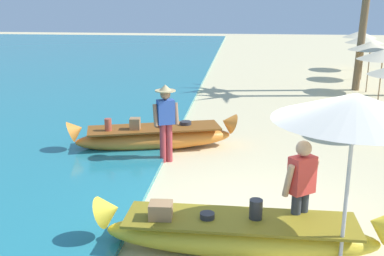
{
  "coord_description": "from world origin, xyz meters",
  "views": [
    {
      "loc": [
        -0.27,
        -6.7,
        3.49
      ],
      "look_at": [
        -1.27,
        2.38,
        0.9
      ],
      "focal_mm": 43.25,
      "sensor_mm": 36.0,
      "label": 1
    }
  ],
  "objects_px": {
    "person_tourist_customer": "(301,188)",
    "patio_umbrella_large": "(355,108)",
    "boat_orange_midground": "(154,137)",
    "person_vendor_hatted": "(166,118)",
    "boat_yellow_foreground": "(239,234)"
  },
  "relations": [
    {
      "from": "person_tourist_customer",
      "to": "patio_umbrella_large",
      "type": "distance_m",
      "value": 1.55
    },
    {
      "from": "boat_orange_midground",
      "to": "patio_umbrella_large",
      "type": "relative_size",
      "value": 1.65
    },
    {
      "from": "person_tourist_customer",
      "to": "boat_orange_midground",
      "type": "bearing_deg",
      "value": 124.98
    },
    {
      "from": "boat_orange_midground",
      "to": "person_vendor_hatted",
      "type": "height_order",
      "value": "person_vendor_hatted"
    },
    {
      "from": "boat_orange_midground",
      "to": "person_tourist_customer",
      "type": "bearing_deg",
      "value": -55.02
    },
    {
      "from": "boat_yellow_foreground",
      "to": "person_vendor_hatted",
      "type": "relative_size",
      "value": 2.41
    },
    {
      "from": "boat_yellow_foreground",
      "to": "patio_umbrella_large",
      "type": "distance_m",
      "value": 2.36
    },
    {
      "from": "person_vendor_hatted",
      "to": "patio_umbrella_large",
      "type": "xyz_separation_m",
      "value": [
        2.95,
        -3.97,
        1.23
      ]
    },
    {
      "from": "boat_yellow_foreground",
      "to": "patio_umbrella_large",
      "type": "bearing_deg",
      "value": -14.71
    },
    {
      "from": "boat_yellow_foreground",
      "to": "boat_orange_midground",
      "type": "height_order",
      "value": "boat_orange_midground"
    },
    {
      "from": "boat_orange_midground",
      "to": "person_tourist_customer",
      "type": "height_order",
      "value": "person_tourist_customer"
    },
    {
      "from": "person_vendor_hatted",
      "to": "boat_yellow_foreground",
      "type": "bearing_deg",
      "value": -65.79
    },
    {
      "from": "boat_orange_midground",
      "to": "person_tourist_customer",
      "type": "xyz_separation_m",
      "value": [
        2.9,
        -4.15,
        0.6
      ]
    },
    {
      "from": "boat_yellow_foreground",
      "to": "patio_umbrella_large",
      "type": "height_order",
      "value": "patio_umbrella_large"
    },
    {
      "from": "person_vendor_hatted",
      "to": "person_tourist_customer",
      "type": "height_order",
      "value": "person_vendor_hatted"
    }
  ]
}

